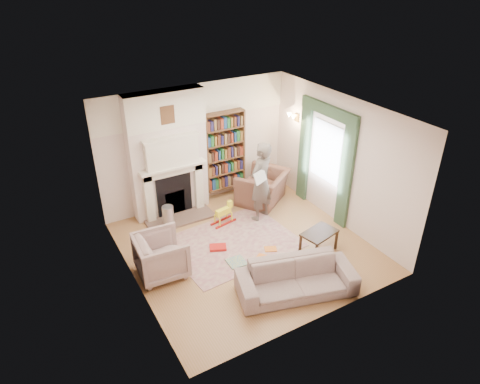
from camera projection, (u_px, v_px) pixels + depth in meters
floor at (246, 247)px, 8.63m from camera, size 4.50×4.50×0.00m
ceiling at (247, 113)px, 7.28m from camera, size 4.50×4.50×0.00m
wall_back at (196, 145)px, 9.66m from camera, size 4.50×0.00×4.50m
wall_front at (325, 249)px, 6.25m from camera, size 4.50×0.00×4.50m
wall_left at (128, 218)px, 6.97m from camera, size 0.00×4.50×4.50m
wall_right at (339, 161)px, 8.94m from camera, size 0.00×4.50×4.50m
fireplace at (168, 156)px, 9.19m from camera, size 1.70×0.58×2.80m
bookcase at (224, 151)px, 9.96m from camera, size 1.00×0.24×1.85m
window at (326, 152)px, 9.21m from camera, size 0.02×0.90×1.30m
curtain_left at (346, 175)px, 8.78m from camera, size 0.07×0.32×2.40m
curtain_right at (304, 152)px, 9.85m from camera, size 0.07×0.32×2.40m
pelmet at (329, 111)px, 8.74m from camera, size 0.09×1.70×0.24m
wall_sconce at (290, 119)px, 9.74m from camera, size 0.20×0.24×0.24m
rug at (233, 243)px, 8.75m from camera, size 2.61×2.08×0.01m
armchair_reading at (263, 187)px, 10.08m from camera, size 1.51×1.47×0.74m
armchair_left at (161, 256)px, 7.73m from camera, size 0.93×0.91×0.80m
sofa at (296, 278)px, 7.34m from camera, size 2.17×1.33×0.59m
man_reading at (261, 182)px, 9.17m from camera, size 0.78×0.66×1.81m
newspaper at (260, 177)px, 8.84m from camera, size 0.38×0.24×0.25m
coffee_table at (318, 242)px, 8.41m from camera, size 0.78×0.60×0.45m
paraffin_heater at (168, 218)px, 9.08m from camera, size 0.26×0.26×0.55m
rocking_horse at (223, 214)px, 9.28m from camera, size 0.59×0.33×0.49m
board_game at (237, 262)px, 8.16m from camera, size 0.35×0.35×0.03m
game_box_lid at (218, 247)px, 8.56m from camera, size 0.39×0.34×0.06m
comic_annuals at (266, 253)px, 8.42m from camera, size 0.61×0.42×0.02m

